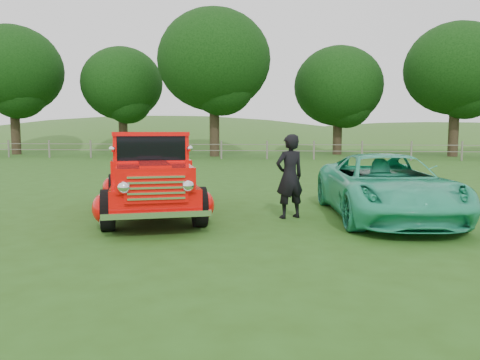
# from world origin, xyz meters

# --- Properties ---
(ground) EXTENTS (140.00, 140.00, 0.00)m
(ground) POSITION_xyz_m (0.00, 0.00, 0.00)
(ground) COLOR #284F15
(ground) RESTS_ON ground
(distant_hills) EXTENTS (116.00, 60.00, 18.00)m
(distant_hills) POSITION_xyz_m (-4.08, 59.46, -4.55)
(distant_hills) COLOR #335C22
(distant_hills) RESTS_ON ground
(fence_line) EXTENTS (48.00, 0.12, 1.20)m
(fence_line) POSITION_xyz_m (0.00, 22.00, 0.60)
(fence_line) COLOR #6D685C
(fence_line) RESTS_ON ground
(tree_far_west) EXTENTS (7.60, 7.60, 9.93)m
(tree_far_west) POSITION_xyz_m (-20.00, 26.00, 6.49)
(tree_far_west) COLOR black
(tree_far_west) RESTS_ON ground
(tree_mid_west) EXTENTS (6.40, 6.40, 8.46)m
(tree_mid_west) POSITION_xyz_m (-12.00, 28.00, 5.55)
(tree_mid_west) COLOR black
(tree_mid_west) RESTS_ON ground
(tree_near_west) EXTENTS (8.00, 8.00, 10.42)m
(tree_near_west) POSITION_xyz_m (-4.00, 25.00, 6.80)
(tree_near_west) COLOR black
(tree_near_west) RESTS_ON ground
(tree_near_east) EXTENTS (6.80, 6.80, 8.33)m
(tree_near_east) POSITION_xyz_m (5.00, 29.00, 5.25)
(tree_near_east) COLOR black
(tree_near_east) RESTS_ON ground
(tree_mid_east) EXTENTS (7.20, 7.20, 9.44)m
(tree_mid_east) POSITION_xyz_m (13.00, 27.00, 6.17)
(tree_mid_east) COLOR black
(tree_mid_east) RESTS_ON ground
(red_pickup) EXTENTS (3.42, 5.28, 1.78)m
(red_pickup) POSITION_xyz_m (-1.07, 1.40, 0.80)
(red_pickup) COLOR black
(red_pickup) RESTS_ON ground
(teal_sedan) EXTENTS (2.71, 4.98, 1.33)m
(teal_sedan) POSITION_xyz_m (3.86, 1.64, 0.66)
(teal_sedan) COLOR #2CB285
(teal_sedan) RESTS_ON ground
(man) EXTENTS (0.76, 0.69, 1.74)m
(man) POSITION_xyz_m (1.89, 1.39, 0.87)
(man) COLOR black
(man) RESTS_ON ground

